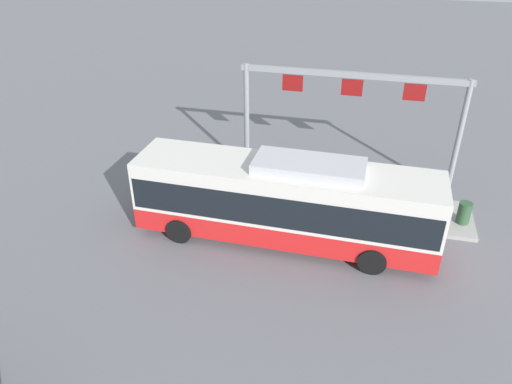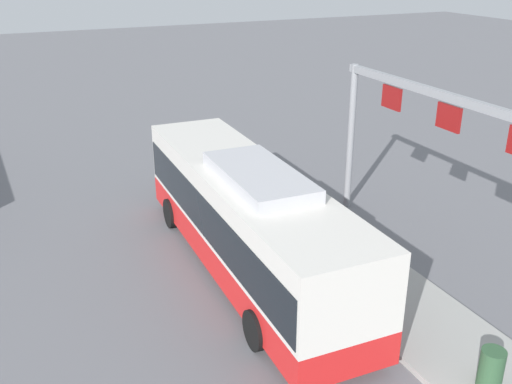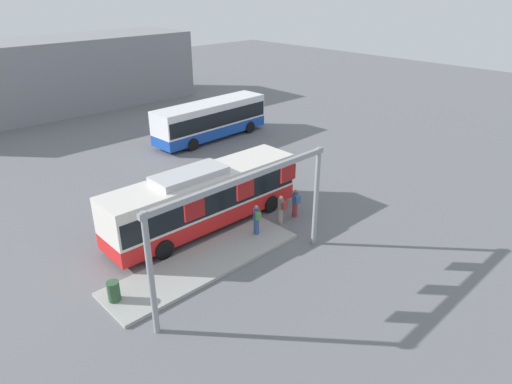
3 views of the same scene
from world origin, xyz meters
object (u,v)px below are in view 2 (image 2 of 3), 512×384
object	(u,v)px
bus_main	(247,215)
person_boarding	(266,180)
trash_bin	(491,368)
person_waiting_mid	(310,207)
person_waiting_near	(279,191)

from	to	relation	value
bus_main	person_boarding	world-z (taller)	bus_main
bus_main	person_boarding	size ratio (longest dim) A/B	6.75
bus_main	trash_bin	distance (m)	7.38
person_boarding	person_waiting_mid	world-z (taller)	person_waiting_mid
bus_main	person_waiting_mid	world-z (taller)	bus_main
person_waiting_near	person_waiting_mid	bearing A→B (deg)	91.65
person_boarding	person_waiting_near	distance (m)	1.17
person_waiting_near	trash_bin	distance (m)	10.00
person_boarding	person_waiting_mid	xyz separation A→B (m)	(-3.14, -0.11, 0.16)
bus_main	person_waiting_near	size ratio (longest dim) A/B	6.75
bus_main	trash_bin	world-z (taller)	bus_main
person_waiting_near	person_boarding	bearing A→B (deg)	-92.23
person_boarding	trash_bin	xyz separation A→B (m)	(-11.16, 0.05, -0.28)
bus_main	person_waiting_near	distance (m)	4.25
person_waiting_mid	person_waiting_near	bearing A→B (deg)	-65.04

